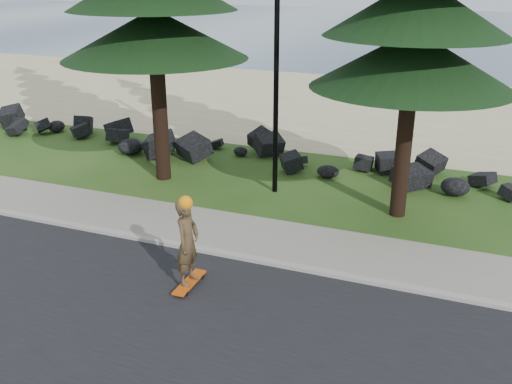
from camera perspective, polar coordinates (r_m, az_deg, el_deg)
ground at (r=13.56m, az=-2.66°, el=-4.54°), size 160.00×160.00×0.00m
road at (r=10.21m, az=-13.27°, el=-14.83°), size 160.00×7.00×0.02m
kerb at (r=12.81m, az=-4.30°, el=-5.99°), size 160.00×0.20×0.10m
sidewalk at (r=13.71m, az=-2.33°, el=-4.05°), size 160.00×2.00×0.08m
beach_sand at (r=26.75m, az=10.11°, el=8.41°), size 160.00×15.00×0.01m
ocean at (r=62.58m, az=17.27°, el=15.25°), size 160.00×58.00×0.01m
seawall_boulders at (r=18.42m, az=4.39°, el=2.65°), size 60.00×2.40×1.10m
lamp_post at (r=15.26m, az=2.08°, el=14.69°), size 0.25×0.14×8.14m
skateboarder at (r=11.18m, az=-6.86°, el=-5.08°), size 0.42×1.05×1.94m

